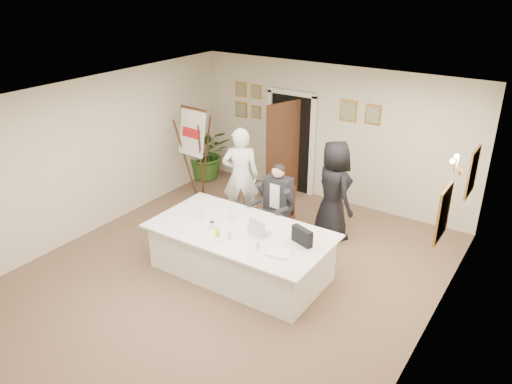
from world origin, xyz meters
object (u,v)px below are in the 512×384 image
object	(u,v)px
conference_table	(241,251)
paper_stack	(279,253)
seated_man	(277,204)
laptop_bag	(302,236)
steel_jug	(212,225)
standing_man	(241,176)
oj_glass	(217,233)
flip_chart	(197,157)
laptop	(260,225)
standing_woman	(334,191)
potted_palm	(207,153)

from	to	relation	value
conference_table	paper_stack	distance (m)	1.01
seated_man	laptop_bag	size ratio (longest dim) A/B	4.09
laptop_bag	steel_jug	distance (m)	1.44
standing_man	oj_glass	bearing A→B (deg)	83.19
seated_man	paper_stack	xyz separation A→B (m)	(0.93, -1.47, 0.05)
flip_chart	laptop_bag	distance (m)	3.87
laptop	laptop_bag	size ratio (longest dim) A/B	0.94
seated_man	standing_woman	distance (m)	1.03
potted_palm	laptop_bag	bearing A→B (deg)	-34.30
laptop	laptop_bag	distance (m)	0.69
standing_man	laptop_bag	size ratio (longest dim) A/B	5.17
seated_man	laptop_bag	distance (m)	1.48
potted_palm	laptop_bag	world-z (taller)	potted_palm
paper_stack	steel_jug	xyz separation A→B (m)	(-1.27, 0.09, 0.04)
steel_jug	laptop	bearing A→B (deg)	21.83
paper_stack	oj_glass	world-z (taller)	oj_glass
standing_man	laptop_bag	xyz separation A→B (m)	(2.02, -1.31, -0.03)
potted_palm	laptop	xyz separation A→B (m)	(3.23, -2.74, 0.30)
standing_man	standing_woman	xyz separation A→B (m)	(1.71, 0.40, -0.02)
paper_stack	potted_palm	bearing A→B (deg)	140.62
seated_man	conference_table	bearing A→B (deg)	-80.15
laptop	steel_jug	distance (m)	0.76
paper_stack	standing_woman	bearing A→B (deg)	94.93
laptop	steel_jug	world-z (taller)	laptop
conference_table	standing_man	bearing A→B (deg)	124.88
standing_woman	laptop	bearing A→B (deg)	112.49
conference_table	flip_chart	world-z (taller)	flip_chart
conference_table	steel_jug	size ratio (longest dim) A/B	25.87
standing_woman	steel_jug	size ratio (longest dim) A/B	16.60
seated_man	oj_glass	world-z (taller)	seated_man
standing_woman	laptop_bag	world-z (taller)	standing_woman
standing_woman	oj_glass	size ratio (longest dim) A/B	14.05
laptop	seated_man	bearing A→B (deg)	119.09
standing_man	oj_glass	world-z (taller)	standing_man
standing_woman	paper_stack	distance (m)	2.16
standing_man	laptop	distance (m)	1.92
flip_chart	potted_palm	world-z (taller)	flip_chart
laptop_bag	standing_man	bearing A→B (deg)	166.02
standing_woman	potted_palm	distance (m)	3.75
paper_stack	oj_glass	xyz separation A→B (m)	(-1.04, -0.08, 0.05)
laptop_bag	oj_glass	size ratio (longest dim) A/B	2.79
seated_man	steel_jug	size ratio (longest dim) A/B	13.46
flip_chart	standing_man	size ratio (longest dim) A/B	1.02
conference_table	steel_jug	distance (m)	0.62
laptop	paper_stack	distance (m)	0.69
flip_chart	laptop	world-z (taller)	flip_chart
standing_woman	laptop_bag	xyz separation A→B (m)	(0.31, -1.71, -0.01)
steel_jug	flip_chart	bearing A→B (deg)	134.19
laptop	laptop_bag	world-z (taller)	laptop
laptop_bag	oj_glass	bearing A→B (deg)	-136.58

